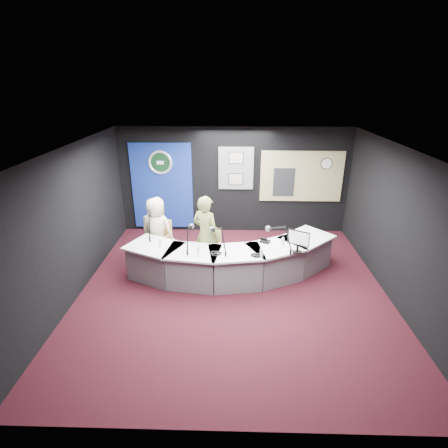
{
  "coord_description": "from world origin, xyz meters",
  "views": [
    {
      "loc": [
        -0.02,
        -5.89,
        3.91
      ],
      "look_at": [
        -0.2,
        0.8,
        1.1
      ],
      "focal_mm": 28.0,
      "sensor_mm": 36.0,
      "label": 1
    }
  ],
  "objects_px": {
    "armchair_right": "(206,252)",
    "person_woman": "(206,235)",
    "broadcast_desk": "(231,261)",
    "person_man": "(157,230)",
    "armchair_left": "(158,243)"
  },
  "relations": [
    {
      "from": "armchair_left",
      "to": "person_woman",
      "type": "bearing_deg",
      "value": 1.17
    },
    {
      "from": "broadcast_desk",
      "to": "person_man",
      "type": "xyz_separation_m",
      "value": [
        -1.66,
        0.65,
        0.39
      ]
    },
    {
      "from": "armchair_right",
      "to": "person_woman",
      "type": "distance_m",
      "value": 0.42
    },
    {
      "from": "person_man",
      "to": "person_woman",
      "type": "distance_m",
      "value": 1.21
    },
    {
      "from": "armchair_left",
      "to": "armchair_right",
      "type": "distance_m",
      "value": 1.21
    },
    {
      "from": "broadcast_desk",
      "to": "armchair_right",
      "type": "distance_m",
      "value": 0.58
    },
    {
      "from": "armchair_right",
      "to": "person_woman",
      "type": "xyz_separation_m",
      "value": [
        0.0,
        0.0,
        0.42
      ]
    },
    {
      "from": "person_man",
      "to": "armchair_left",
      "type": "bearing_deg",
      "value": -0.0
    },
    {
      "from": "broadcast_desk",
      "to": "armchair_right",
      "type": "xyz_separation_m",
      "value": [
        -0.53,
        0.22,
        0.07
      ]
    },
    {
      "from": "broadcast_desk",
      "to": "person_woman",
      "type": "bearing_deg",
      "value": 157.44
    },
    {
      "from": "person_woman",
      "to": "armchair_right",
      "type": "bearing_deg",
      "value": -0.0
    },
    {
      "from": "person_man",
      "to": "person_woman",
      "type": "bearing_deg",
      "value": 174.37
    },
    {
      "from": "armchair_right",
      "to": "person_man",
      "type": "relative_size",
      "value": 0.58
    },
    {
      "from": "broadcast_desk",
      "to": "person_man",
      "type": "distance_m",
      "value": 1.83
    },
    {
      "from": "armchair_right",
      "to": "person_man",
      "type": "distance_m",
      "value": 1.25
    }
  ]
}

